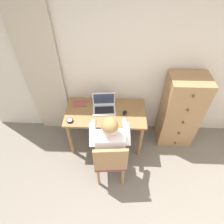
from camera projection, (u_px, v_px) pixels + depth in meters
name	position (u px, v px, depth m)	size (l,w,h in m)	color
wall_back	(132.00, 67.00, 2.76)	(4.80, 0.05, 2.50)	beige
curtain_panel	(44.00, 77.00, 2.85)	(0.55, 0.03, 2.19)	#BCAD99
desk	(106.00, 117.00, 2.95)	(1.19, 0.62, 0.72)	olive
dresser	(180.00, 112.00, 2.99)	(0.55, 0.44, 1.28)	#9E754C
chair	(110.00, 160.00, 2.55)	(0.45, 0.43, 0.89)	brown
person_seated	(110.00, 140.00, 2.55)	(0.56, 0.60, 1.21)	#4C4C4C
laptop	(104.00, 106.00, 2.89)	(0.36, 0.28, 0.24)	silver
computer_mouse	(125.00, 113.00, 2.84)	(0.06, 0.10, 0.03)	black
desk_clock	(70.00, 121.00, 2.73)	(0.09, 0.09, 0.03)	black
notebook_pad	(80.00, 103.00, 3.00)	(0.21, 0.15, 0.01)	#994742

